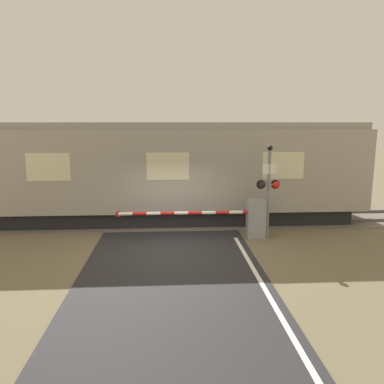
# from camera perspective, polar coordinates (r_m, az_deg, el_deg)

# --- Properties ---
(ground_plane) EXTENTS (80.00, 80.00, 0.00)m
(ground_plane) POSITION_cam_1_polar(r_m,az_deg,el_deg) (11.75, -3.07, -8.73)
(ground_plane) COLOR #6B6047
(track_bed) EXTENTS (36.00, 3.20, 0.13)m
(track_bed) POSITION_cam_1_polar(r_m,az_deg,el_deg) (15.09, -3.17, -4.26)
(track_bed) COLOR #666056
(track_bed) RESTS_ON ground_plane
(train) EXTENTS (15.11, 2.77, 3.88)m
(train) POSITION_cam_1_polar(r_m,az_deg,el_deg) (14.71, -3.65, 3.15)
(train) COLOR black
(train) RESTS_ON ground_plane
(crossing_barrier) EXTENTS (5.02, 0.44, 1.34)m
(crossing_barrier) POSITION_cam_1_polar(r_m,az_deg,el_deg) (12.84, 8.32, -3.89)
(crossing_barrier) COLOR gray
(crossing_barrier) RESTS_ON ground_plane
(signal_post) EXTENTS (0.79, 0.26, 3.14)m
(signal_post) POSITION_cam_1_polar(r_m,az_deg,el_deg) (12.74, 11.60, 0.91)
(signal_post) COLOR gray
(signal_post) RESTS_ON ground_plane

